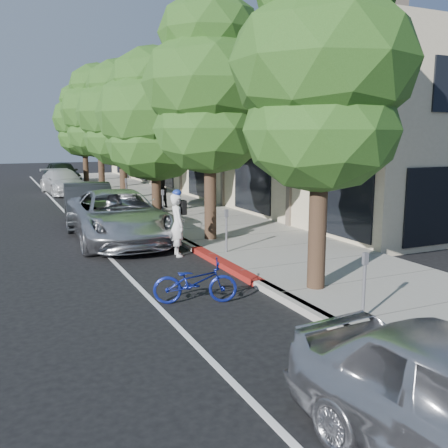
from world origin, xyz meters
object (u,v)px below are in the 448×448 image
white_pickup (63,182)px  street_tree_2 (154,116)px  cyclist (178,225)px  dark_suv_far (62,173)px  pedestrian (159,188)px  street_tree_1 (210,87)px  dark_sedan (88,205)px  street_tree_0 (323,70)px  street_tree_3 (121,115)px  silver_suv (118,216)px  street_tree_4 (99,112)px  bicycle (195,282)px  street_tree_5 (84,120)px

white_pickup → street_tree_2: bearing=-82.7°
street_tree_2 → cyclist: street_tree_2 is taller
dark_suv_far → pedestrian: pedestrian is taller
street_tree_1 → white_pickup: bearing=98.6°
dark_sedan → street_tree_2: bearing=23.5°
street_tree_0 → cyclist: bearing=108.7°
cyclist → white_pickup: cyclist is taller
cyclist → dark_sedan: size_ratio=0.37×
cyclist → pedestrian: bearing=-8.1°
dark_sedan → street_tree_3: bearing=71.8°
cyclist → pedestrian: size_ratio=1.00×
street_tree_0 → silver_suv: size_ratio=1.23×
street_tree_4 → bicycle: street_tree_4 is taller
street_tree_0 → street_tree_3: 18.00m
dark_suv_far → street_tree_1: bearing=-89.3°
street_tree_4 → white_pickup: (-2.56, -1.00, -4.28)m
street_tree_2 → dark_suv_far: size_ratio=1.44×
dark_sedan → white_pickup: bearing=93.1°
dark_sedan → white_pickup: dark_sedan is taller
silver_suv → dark_suv_far: 21.69m
street_tree_1 → dark_sedan: (-3.10, 5.00, -4.19)m
pedestrian → street_tree_0: bearing=54.9°
street_tree_2 → street_tree_5: size_ratio=0.96×
street_tree_2 → silver_suv: street_tree_2 is taller
street_tree_4 → street_tree_5: street_tree_4 is taller
street_tree_4 → pedestrian: bearing=-86.7°
street_tree_1 → pedestrian: size_ratio=4.26×
street_tree_3 → bicycle: street_tree_3 is taller
street_tree_1 → dark_suv_far: 23.61m
street_tree_4 → street_tree_0: bearing=-90.0°
bicycle → pedestrian: size_ratio=0.95×
street_tree_5 → white_pickup: street_tree_5 is taller
street_tree_4 → street_tree_3: bearing=-90.0°
street_tree_4 → pedestrian: (0.61, -10.45, -3.94)m
dark_suv_far → pedestrian: (2.48, -15.62, 0.22)m
silver_suv → cyclist: bearing=-66.2°
street_tree_2 → street_tree_4: (0.00, 12.00, 0.65)m
street_tree_0 → silver_suv: (-2.74, 7.50, -4.01)m
white_pickup → street_tree_0: bearing=-89.4°
street_tree_2 → dark_sedan: bearing=-162.1°
cyclist → white_pickup: 18.30m
street_tree_5 → dark_suv_far: street_tree_5 is taller
street_tree_3 → street_tree_5: size_ratio=1.00×
street_tree_0 → street_tree_4: 24.00m
pedestrian → dark_sedan: bearing=2.0°
street_tree_2 → street_tree_5: street_tree_5 is taller
street_tree_1 → pedestrian: street_tree_1 is taller
street_tree_0 → white_pickup: 23.51m
street_tree_5 → dark_sedan: size_ratio=1.49×
street_tree_5 → silver_suv: (-2.74, -22.50, -3.82)m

